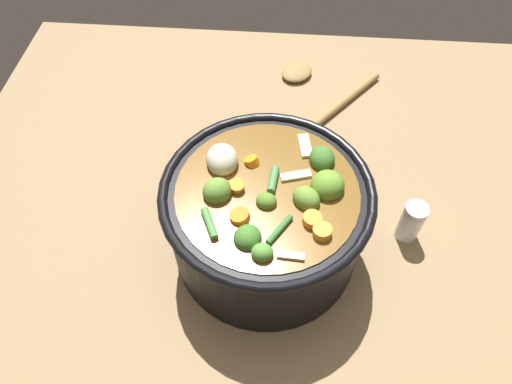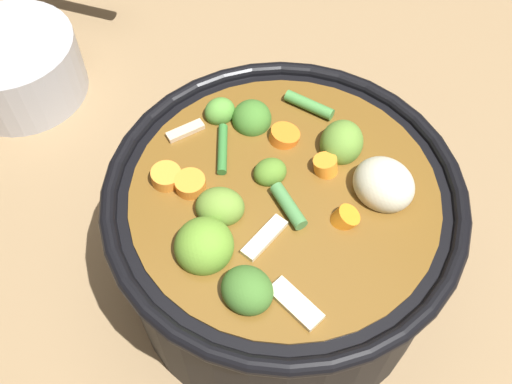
% 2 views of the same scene
% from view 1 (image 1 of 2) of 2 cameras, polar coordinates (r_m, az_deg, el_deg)
% --- Properties ---
extents(ground_plane, '(1.10, 1.10, 0.00)m').
position_cam_1_polar(ground_plane, '(0.72, 1.17, -6.65)').
color(ground_plane, '#8C704C').
extents(cooking_pot, '(0.28, 0.28, 0.17)m').
position_cam_1_polar(cooking_pot, '(0.65, 1.29, -3.22)').
color(cooking_pot, black).
rests_on(cooking_pot, ground_plane).
extents(wooden_spoon, '(0.21, 0.21, 0.02)m').
position_cam_1_polar(wooden_spoon, '(0.96, 7.50, 12.96)').
color(wooden_spoon, olive).
rests_on(wooden_spoon, ground_plane).
extents(salt_shaker, '(0.03, 0.03, 0.07)m').
position_cam_1_polar(salt_shaker, '(0.74, 18.49, -3.49)').
color(salt_shaker, silver).
rests_on(salt_shaker, ground_plane).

